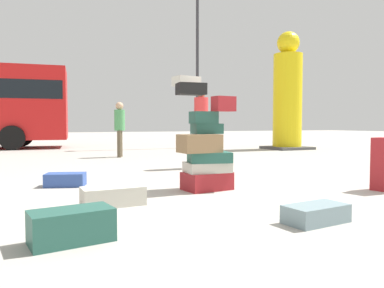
% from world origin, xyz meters
% --- Properties ---
extents(ground_plane, '(80.00, 80.00, 0.00)m').
position_xyz_m(ground_plane, '(0.00, 0.00, 0.00)').
color(ground_plane, '#ADA89E').
extents(suitcase_tower, '(0.91, 0.72, 1.65)m').
position_xyz_m(suitcase_tower, '(-0.38, 0.04, 0.60)').
color(suitcase_tower, maroon).
rests_on(suitcase_tower, ground).
extents(suitcase_navy_right_side, '(0.65, 0.48, 0.20)m').
position_xyz_m(suitcase_navy_right_side, '(-2.21, 1.15, 0.10)').
color(suitcase_navy_right_side, '#334F99').
rests_on(suitcase_navy_right_side, ground).
extents(suitcase_cream_white_trunk, '(0.73, 0.40, 0.22)m').
position_xyz_m(suitcase_cream_white_trunk, '(-1.79, -0.47, 0.11)').
color(suitcase_cream_white_trunk, beige).
rests_on(suitcase_cream_white_trunk, ground).
extents(suitcase_slate_left_side, '(0.66, 0.40, 0.18)m').
position_xyz_m(suitcase_slate_left_side, '(-0.14, -2.00, 0.09)').
color(suitcase_slate_left_side, gray).
rests_on(suitcase_slate_left_side, ground).
extents(suitcase_tan_behind_tower, '(0.23, 0.36, 0.54)m').
position_xyz_m(suitcase_tan_behind_tower, '(0.26, 1.09, 0.27)').
color(suitcase_tan_behind_tower, '#B28C33').
rests_on(suitcase_tan_behind_tower, ground).
extents(suitcase_teal_foreground_near, '(0.68, 0.44, 0.27)m').
position_xyz_m(suitcase_teal_foreground_near, '(-2.36, -1.70, 0.13)').
color(suitcase_teal_foreground_near, '#26594C').
rests_on(suitcase_teal_foreground_near, ground).
extents(person_bearded_onlooker, '(0.30, 0.33, 1.74)m').
position_xyz_m(person_bearded_onlooker, '(0.66, 2.46, 1.04)').
color(person_bearded_onlooker, brown).
rests_on(person_bearded_onlooker, ground).
extents(person_tourist_with_camera, '(0.30, 0.33, 1.58)m').
position_xyz_m(person_tourist_with_camera, '(-0.40, 5.81, 0.94)').
color(person_tourist_with_camera, brown).
rests_on(person_tourist_with_camera, ground).
extents(yellow_dummy_statue, '(1.50, 1.50, 4.41)m').
position_xyz_m(yellow_dummy_statue, '(6.18, 6.75, 1.97)').
color(yellow_dummy_statue, yellow).
rests_on(yellow_dummy_statue, ground).
extents(lamp_post, '(0.36, 0.36, 7.02)m').
position_xyz_m(lamp_post, '(3.31, 8.71, 4.49)').
color(lamp_post, '#333338').
rests_on(lamp_post, ground).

